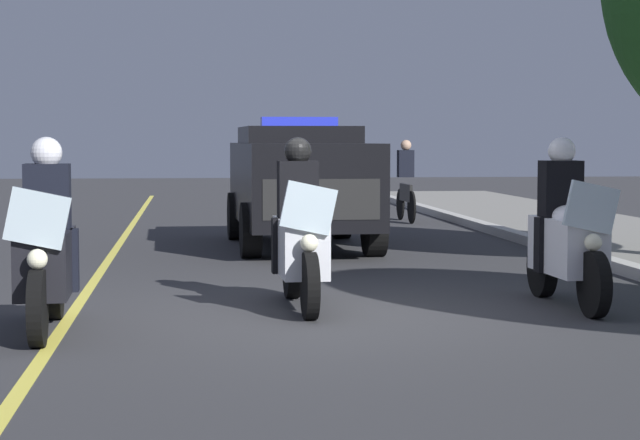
% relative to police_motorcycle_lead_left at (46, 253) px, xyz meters
% --- Properties ---
extents(ground_plane, '(80.00, 80.00, 0.00)m').
position_rel_police_motorcycle_lead_left_xyz_m(ground_plane, '(-0.74, 2.54, -0.70)').
color(ground_plane, '#333335').
extents(lane_stripe_center, '(48.00, 0.12, 0.01)m').
position_rel_police_motorcycle_lead_left_xyz_m(lane_stripe_center, '(-0.74, 0.11, -0.70)').
color(lane_stripe_center, '#E0D14C').
rests_on(lane_stripe_center, ground).
extents(police_motorcycle_lead_left, '(2.14, 0.57, 1.72)m').
position_rel_police_motorcycle_lead_left_xyz_m(police_motorcycle_lead_left, '(0.00, 0.00, 0.00)').
color(police_motorcycle_lead_left, black).
rests_on(police_motorcycle_lead_left, ground).
extents(police_motorcycle_lead_right, '(2.14, 0.57, 1.72)m').
position_rel_police_motorcycle_lead_left_xyz_m(police_motorcycle_lead_right, '(-1.20, 2.36, 0.00)').
color(police_motorcycle_lead_right, black).
rests_on(police_motorcycle_lead_right, ground).
extents(police_motorcycle_trailing, '(2.14, 0.57, 1.72)m').
position_rel_police_motorcycle_lead_left_xyz_m(police_motorcycle_trailing, '(-0.98, 5.05, 0.00)').
color(police_motorcycle_trailing, black).
rests_on(police_motorcycle_trailing, ground).
extents(police_suv, '(4.95, 2.18, 2.05)m').
position_rel_police_motorcycle_lead_left_xyz_m(police_suv, '(-7.71, 2.98, 0.37)').
color(police_suv, black).
rests_on(police_suv, ground).
extents(cyclist_background, '(1.76, 0.33, 1.69)m').
position_rel_police_motorcycle_lead_left_xyz_m(cyclist_background, '(-13.12, 5.70, 0.14)').
color(cyclist_background, black).
rests_on(cyclist_background, ground).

